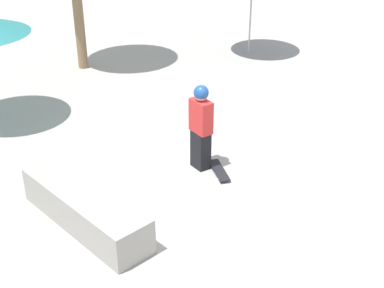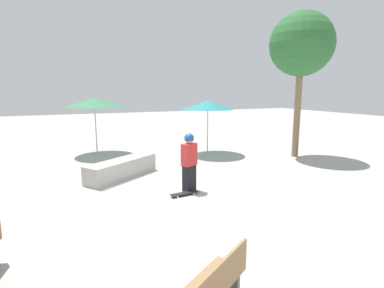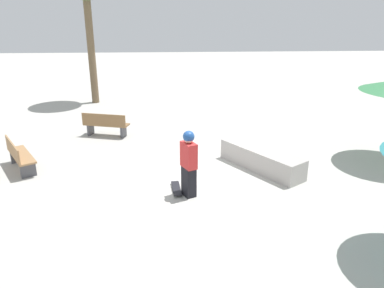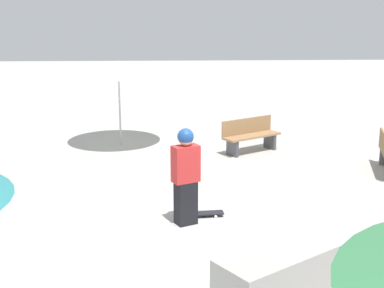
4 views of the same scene
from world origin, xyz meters
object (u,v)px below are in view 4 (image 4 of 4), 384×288
Objects in this scene: skater_main at (186,173)px; bench_far at (250,135)px; skateboard at (201,213)px; shade_umbrella_white at (118,68)px; concrete_ledge at (304,263)px.

skater_main is 1.04× the size of bench_far.
shade_umbrella_white reaches higher than skateboard.
bench_far is (4.34, -1.52, 0.37)m from skateboard.
bench_far is at bearing 65.46° from skateboard.
shade_umbrella_white reaches higher than bench_far.
shade_umbrella_white reaches higher than skater_main.
bench_far is at bearing -104.30° from shade_umbrella_white.
bench_far is (6.75, -0.31, 0.13)m from concrete_ledge.
skater_main is at bearing -164.22° from shade_umbrella_white.
concrete_ledge is 8.38m from shade_umbrella_white.
bench_far reaches higher than concrete_ledge.
shade_umbrella_white is at bearing 21.76° from concrete_ledge.
concrete_ledge is (-2.11, -1.48, -0.59)m from skater_main.
concrete_ledge is (-2.41, -1.21, 0.24)m from skateboard.
skater_main reaches higher than skateboard.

